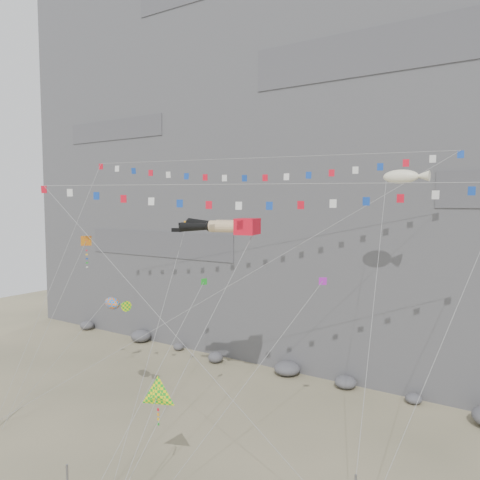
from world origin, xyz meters
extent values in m
plane|color=tan|center=(0.00, 0.00, 0.00)|extent=(120.00, 120.00, 0.00)
cube|color=slate|center=(0.00, 32.00, 25.00)|extent=(80.00, 28.00, 50.00)
cube|color=red|center=(2.27, 6.04, 15.19)|extent=(1.88, 2.29, 1.18)
cylinder|color=#D4B284|center=(0.72, 5.07, 15.19)|extent=(2.15, 1.31, 0.87)
sphere|color=black|center=(-0.25, 4.84, 15.19)|extent=(0.80, 0.80, 0.80)
cone|color=black|center=(-1.41, 4.57, 15.12)|extent=(2.50, 1.26, 0.82)
cube|color=black|center=(-2.96, 4.20, 14.85)|extent=(0.83, 0.51, 0.29)
cylinder|color=#D4B284|center=(0.45, 6.22, 15.19)|extent=(2.15, 1.31, 0.87)
sphere|color=black|center=(-0.53, 5.99, 15.19)|extent=(0.80, 0.80, 0.80)
cone|color=black|center=(-1.68, 5.72, 15.30)|extent=(2.51, 1.26, 0.88)
cube|color=black|center=(-3.23, 5.35, 15.21)|extent=(0.83, 0.51, 0.29)
cylinder|color=gray|center=(2.36, -1.05, 7.62)|extent=(0.03, 0.03, 20.74)
cylinder|color=gray|center=(-7.07, 3.23, 10.36)|extent=(0.03, 0.03, 29.19)
cylinder|color=gray|center=(8.77, 1.36, 9.12)|extent=(0.03, 0.03, 21.31)
cylinder|color=gray|center=(-11.66, -1.38, 6.94)|extent=(0.03, 0.03, 15.37)
cube|color=slate|center=(-12.61, -4.66, 0.05)|extent=(0.16, 0.16, 0.10)
cylinder|color=gray|center=(-10.64, -0.99, 4.54)|extent=(0.03, 0.03, 12.16)
cube|color=slate|center=(-13.66, -3.77, 0.05)|extent=(0.16, 0.16, 0.10)
cylinder|color=gray|center=(2.74, -6.32, 2.95)|extent=(0.03, 0.03, 7.74)
cylinder|color=gray|center=(12.32, 5.57, 9.44)|extent=(0.03, 0.03, 22.87)
cylinder|color=gray|center=(-2.36, 1.09, 7.62)|extent=(0.03, 0.03, 19.75)
cylinder|color=gray|center=(5.73, 0.49, 5.92)|extent=(0.03, 0.03, 16.28)
cylinder|color=gray|center=(0.18, -1.91, 5.63)|extent=(0.03, 0.03, 15.67)
camera|label=1|loc=(20.65, -23.05, 16.95)|focal=35.00mm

